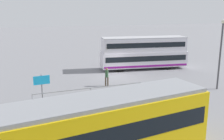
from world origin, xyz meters
TOP-DOWN VIEW (x-y plane):
  - ground_plane at (0.00, 0.00)m, footprint 160.00×160.00m
  - double_decker_bus at (-4.28, -2.59)m, footprint 10.74×3.57m
  - tram_yellow at (7.12, 15.78)m, footprint 13.83×4.90m
  - pedestrian_near_railing at (2.09, 3.14)m, footprint 0.36×0.34m
  - pedestrian_railing at (4.49, 6.68)m, footprint 9.21×0.67m
  - info_sign at (8.29, 6.27)m, footprint 1.26×0.22m
  - street_lamp at (-7.51, 7.15)m, footprint 0.36×0.36m

SIDE VIEW (x-z plane):
  - ground_plane at x=0.00m, z-range 0.00..0.00m
  - pedestrian_railing at x=4.49m, z-range 0.21..1.29m
  - pedestrian_near_railing at x=2.09m, z-range 0.15..1.95m
  - info_sign at x=8.29m, z-range 0.48..2.86m
  - tram_yellow at x=7.12m, z-range 0.06..3.45m
  - double_decker_bus at x=-4.28m, z-range 0.04..3.99m
  - street_lamp at x=-7.51m, z-range 0.57..6.98m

